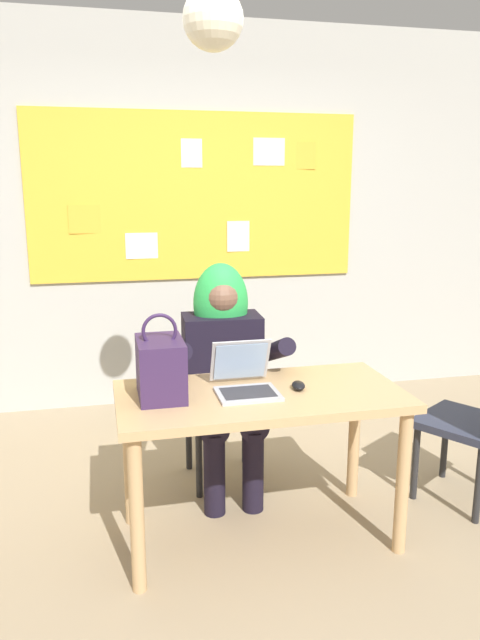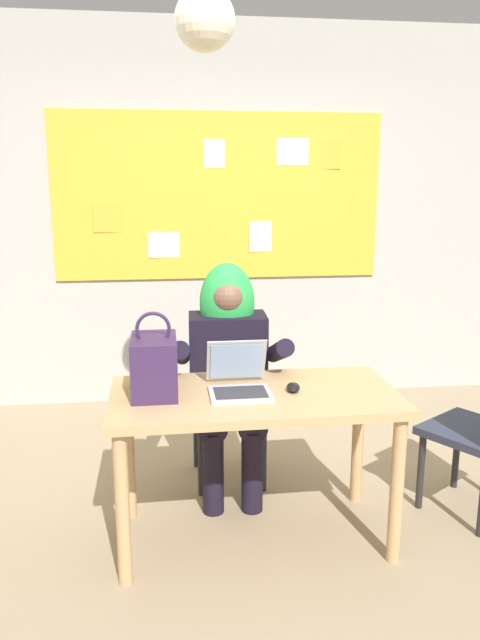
# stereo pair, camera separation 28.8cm
# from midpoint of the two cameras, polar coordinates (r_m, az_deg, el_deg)

# --- Properties ---
(ground_plane) EXTENTS (24.00, 24.00, 0.00)m
(ground_plane) POSITION_cam_midpoint_polar(r_m,az_deg,el_deg) (3.08, -0.46, -19.68)
(ground_plane) COLOR tan
(wall_back_bulletin) EXTENTS (6.76, 2.18, 2.78)m
(wall_back_bulletin) POSITION_cam_midpoint_polar(r_m,az_deg,el_deg) (4.56, -6.03, 9.63)
(wall_back_bulletin) COLOR #B2B2AD
(wall_back_bulletin) RESTS_ON ground
(desk_main) EXTENTS (1.30, 0.66, 0.73)m
(desk_main) POSITION_cam_midpoint_polar(r_m,az_deg,el_deg) (2.78, -1.03, -8.86)
(desk_main) COLOR tan
(desk_main) RESTS_ON ground
(chair_at_desk) EXTENTS (0.43, 0.43, 0.88)m
(chair_at_desk) POSITION_cam_midpoint_polar(r_m,az_deg,el_deg) (3.45, -4.32, -6.88)
(chair_at_desk) COLOR black
(chair_at_desk) RESTS_ON ground
(person_costumed) EXTENTS (0.61, 0.62, 1.23)m
(person_costumed) POSITION_cam_midpoint_polar(r_m,az_deg,el_deg) (3.26, -4.08, -3.80)
(person_costumed) COLOR black
(person_costumed) RESTS_ON ground
(laptop) EXTENTS (0.28, 0.32, 0.22)m
(laptop) POSITION_cam_midpoint_polar(r_m,az_deg,el_deg) (2.75, -2.56, -5.77)
(laptop) COLOR #B7B7BC
(laptop) RESTS_ON desk_main
(computer_mouse) EXTENTS (0.08, 0.11, 0.03)m
(computer_mouse) POSITION_cam_midpoint_polar(r_m,az_deg,el_deg) (2.79, 2.56, -6.22)
(computer_mouse) COLOR black
(computer_mouse) RESTS_ON desk_main
(handbag) EXTENTS (0.20, 0.30, 0.38)m
(handbag) POSITION_cam_midpoint_polar(r_m,az_deg,el_deg) (2.69, -10.57, -4.48)
(handbag) COLOR #38234C
(handbag) RESTS_ON desk_main
(chair_extra_corner) EXTENTS (0.58, 0.58, 0.90)m
(chair_extra_corner) POSITION_cam_midpoint_polar(r_m,az_deg,el_deg) (3.29, 19.45, -8.38)
(chair_extra_corner) COLOR #2D3347
(chair_extra_corner) RESTS_ON ground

